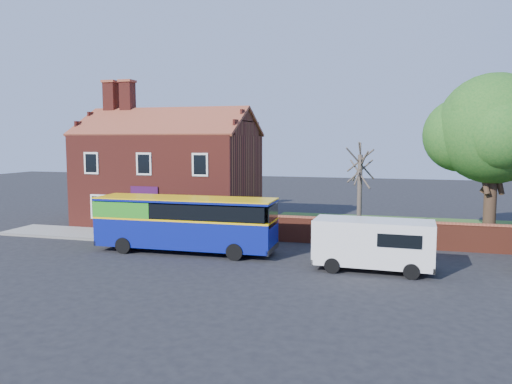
% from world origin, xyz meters
% --- Properties ---
extents(ground, '(120.00, 120.00, 0.00)m').
position_xyz_m(ground, '(0.00, 0.00, 0.00)').
color(ground, black).
rests_on(ground, ground).
extents(pavement, '(18.00, 3.50, 0.12)m').
position_xyz_m(pavement, '(-7.00, 5.75, 0.06)').
color(pavement, gray).
rests_on(pavement, ground).
extents(kerb, '(18.00, 0.15, 0.14)m').
position_xyz_m(kerb, '(-7.00, 4.00, 0.07)').
color(kerb, slate).
rests_on(kerb, ground).
extents(grass_strip, '(26.00, 12.00, 0.04)m').
position_xyz_m(grass_strip, '(13.00, 13.00, 0.02)').
color(grass_strip, '#426B28').
rests_on(grass_strip, ground).
extents(shop_building, '(12.30, 8.13, 10.50)m').
position_xyz_m(shop_building, '(-7.02, 11.50, 3.41)').
color(shop_building, maroon).
rests_on(shop_building, ground).
extents(boundary_wall, '(22.00, 0.38, 1.60)m').
position_xyz_m(boundary_wall, '(13.00, 7.00, 0.81)').
color(boundary_wall, maroon).
rests_on(boundary_wall, ground).
extents(bus, '(10.01, 2.74, 3.04)m').
position_xyz_m(bus, '(-2.27, 2.68, 1.73)').
color(bus, navy).
rests_on(bus, ground).
extents(van_near, '(5.60, 2.45, 2.43)m').
position_xyz_m(van_near, '(8.21, 1.45, 1.36)').
color(van_near, white).
rests_on(van_near, ground).
extents(large_tree, '(8.32, 6.58, 10.15)m').
position_xyz_m(large_tree, '(14.77, 10.49, 6.64)').
color(large_tree, black).
rests_on(large_tree, ground).
extents(bare_tree, '(2.15, 2.56, 5.74)m').
position_xyz_m(bare_tree, '(6.95, 9.68, 2.95)').
color(bare_tree, '#4C4238').
rests_on(bare_tree, ground).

